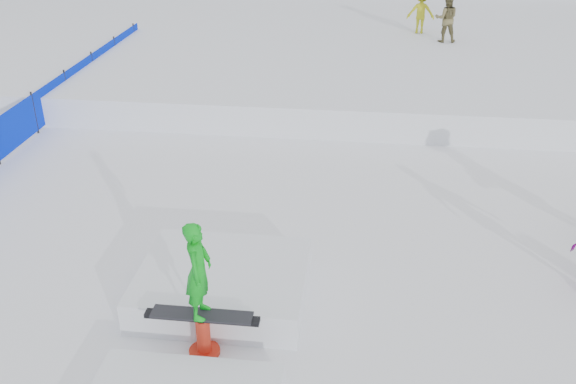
# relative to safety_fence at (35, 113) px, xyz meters

# --- Properties ---
(ground) EXTENTS (120.00, 120.00, 0.00)m
(ground) POSITION_rel_safety_fence_xyz_m (6.50, -6.60, -0.55)
(ground) COLOR white
(snow_midrise) EXTENTS (50.00, 18.00, 0.80)m
(snow_midrise) POSITION_rel_safety_fence_xyz_m (6.50, 9.40, -0.15)
(snow_midrise) COLOR white
(snow_midrise) RESTS_ON ground
(safety_fence) EXTENTS (0.05, 16.00, 1.10)m
(safety_fence) POSITION_rel_safety_fence_xyz_m (0.00, 0.00, 0.00)
(safety_fence) COLOR #001FD0
(safety_fence) RESTS_ON ground
(walker_olive) EXTENTS (0.76, 0.59, 1.54)m
(walker_olive) POSITION_rel_safety_fence_xyz_m (10.80, 7.52, 1.02)
(walker_olive) COLOR brown
(walker_olive) RESTS_ON snow_midrise
(walker_ygreen) EXTENTS (0.98, 0.61, 1.47)m
(walker_ygreen) POSITION_rel_safety_fence_xyz_m (10.04, 8.68, 0.99)
(walker_ygreen) COLOR #B4B717
(walker_ygreen) RESTS_ON snow_midrise
(jib_rail_feature) EXTENTS (2.60, 4.40, 2.11)m
(jib_rail_feature) POSITION_rel_safety_fence_xyz_m (6.17, -6.98, -0.25)
(jib_rail_feature) COLOR white
(jib_rail_feature) RESTS_ON ground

